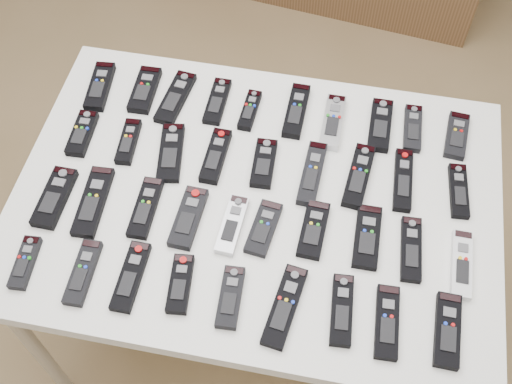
% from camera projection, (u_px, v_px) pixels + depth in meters
% --- Properties ---
extents(ground, '(4.00, 4.00, 0.00)m').
position_uv_depth(ground, '(220.00, 298.00, 2.34)').
color(ground, olive).
rests_on(ground, ground).
extents(table, '(1.25, 0.88, 0.78)m').
position_uv_depth(table, '(256.00, 208.00, 1.70)').
color(table, white).
rests_on(table, ground).
extents(remote_0, '(0.07, 0.18, 0.02)m').
position_uv_depth(remote_0, '(100.00, 86.00, 1.85)').
color(remote_0, black).
rests_on(remote_0, table).
extents(remote_1, '(0.07, 0.17, 0.02)m').
position_uv_depth(remote_1, '(145.00, 90.00, 1.84)').
color(remote_1, black).
rests_on(remote_1, table).
extents(remote_2, '(0.08, 0.20, 0.02)m').
position_uv_depth(remote_2, '(176.00, 98.00, 1.83)').
color(remote_2, black).
rests_on(remote_2, table).
extents(remote_3, '(0.05, 0.16, 0.02)m').
position_uv_depth(remote_3, '(217.00, 101.00, 1.82)').
color(remote_3, black).
rests_on(remote_3, table).
extents(remote_4, '(0.05, 0.14, 0.02)m').
position_uv_depth(remote_4, '(250.00, 110.00, 1.80)').
color(remote_4, black).
rests_on(remote_4, table).
extents(remote_5, '(0.05, 0.19, 0.02)m').
position_uv_depth(remote_5, '(296.00, 111.00, 1.80)').
color(remote_5, black).
rests_on(remote_5, table).
extents(remote_6, '(0.05, 0.18, 0.02)m').
position_uv_depth(remote_6, '(333.00, 122.00, 1.78)').
color(remote_6, '#B7B7BC').
rests_on(remote_6, table).
extents(remote_7, '(0.06, 0.18, 0.02)m').
position_uv_depth(remote_7, '(380.00, 125.00, 1.77)').
color(remote_7, black).
rests_on(remote_7, table).
extents(remote_8, '(0.05, 0.16, 0.02)m').
position_uv_depth(remote_8, '(413.00, 128.00, 1.76)').
color(remote_8, black).
rests_on(remote_8, table).
extents(remote_9, '(0.07, 0.16, 0.02)m').
position_uv_depth(remote_9, '(457.00, 136.00, 1.75)').
color(remote_9, black).
rests_on(remote_9, table).
extents(remote_10, '(0.06, 0.15, 0.02)m').
position_uv_depth(remote_10, '(82.00, 133.00, 1.75)').
color(remote_10, black).
rests_on(remote_10, table).
extents(remote_11, '(0.05, 0.15, 0.02)m').
position_uv_depth(remote_11, '(128.00, 142.00, 1.74)').
color(remote_11, black).
rests_on(remote_11, table).
extents(remote_12, '(0.09, 0.19, 0.02)m').
position_uv_depth(remote_12, '(171.00, 153.00, 1.72)').
color(remote_12, black).
rests_on(remote_12, table).
extents(remote_13, '(0.05, 0.17, 0.02)m').
position_uv_depth(remote_13, '(216.00, 156.00, 1.71)').
color(remote_13, black).
rests_on(remote_13, table).
extents(remote_14, '(0.06, 0.15, 0.02)m').
position_uv_depth(remote_14, '(264.00, 163.00, 1.70)').
color(remote_14, black).
rests_on(remote_14, table).
extents(remote_15, '(0.06, 0.20, 0.02)m').
position_uv_depth(remote_15, '(312.00, 174.00, 1.68)').
color(remote_15, black).
rests_on(remote_15, table).
extents(remote_16, '(0.07, 0.20, 0.02)m').
position_uv_depth(remote_16, '(359.00, 176.00, 1.67)').
color(remote_16, black).
rests_on(remote_16, table).
extents(remote_17, '(0.05, 0.19, 0.02)m').
position_uv_depth(remote_17, '(403.00, 180.00, 1.67)').
color(remote_17, black).
rests_on(remote_17, table).
extents(remote_18, '(0.06, 0.16, 0.02)m').
position_uv_depth(remote_18, '(459.00, 191.00, 1.65)').
color(remote_18, black).
rests_on(remote_18, table).
extents(remote_19, '(0.06, 0.18, 0.02)m').
position_uv_depth(remote_19, '(55.00, 197.00, 1.64)').
color(remote_19, black).
rests_on(remote_19, table).
extents(remote_20, '(0.07, 0.21, 0.02)m').
position_uv_depth(remote_20, '(93.00, 202.00, 1.63)').
color(remote_20, black).
rests_on(remote_20, table).
extents(remote_21, '(0.05, 0.18, 0.02)m').
position_uv_depth(remote_21, '(146.00, 208.00, 1.62)').
color(remote_21, black).
rests_on(remote_21, table).
extents(remote_22, '(0.06, 0.18, 0.02)m').
position_uv_depth(remote_22, '(188.00, 218.00, 1.60)').
color(remote_22, black).
rests_on(remote_22, table).
extents(remote_23, '(0.06, 0.17, 0.02)m').
position_uv_depth(remote_23, '(232.00, 225.00, 1.59)').
color(remote_23, '#B7B7BC').
rests_on(remote_23, table).
extents(remote_24, '(0.07, 0.16, 0.02)m').
position_uv_depth(remote_24, '(264.00, 228.00, 1.59)').
color(remote_24, black).
rests_on(remote_24, table).
extents(remote_25, '(0.07, 0.16, 0.02)m').
position_uv_depth(remote_25, '(314.00, 230.00, 1.58)').
color(remote_25, black).
rests_on(remote_25, table).
extents(remote_26, '(0.06, 0.17, 0.02)m').
position_uv_depth(remote_26, '(367.00, 237.00, 1.57)').
color(remote_26, black).
rests_on(remote_26, table).
extents(remote_27, '(0.06, 0.18, 0.02)m').
position_uv_depth(remote_27, '(411.00, 249.00, 1.55)').
color(remote_27, black).
rests_on(remote_27, table).
extents(remote_28, '(0.05, 0.18, 0.02)m').
position_uv_depth(remote_28, '(461.00, 264.00, 1.53)').
color(remote_28, silver).
rests_on(remote_28, table).
extents(remote_29, '(0.05, 0.14, 0.02)m').
position_uv_depth(remote_29, '(25.00, 263.00, 1.53)').
color(remote_29, black).
rests_on(remote_29, table).
extents(remote_30, '(0.05, 0.17, 0.02)m').
position_uv_depth(remote_30, '(83.00, 272.00, 1.52)').
color(remote_30, black).
rests_on(remote_30, table).
extents(remote_31, '(0.05, 0.18, 0.02)m').
position_uv_depth(remote_31, '(131.00, 276.00, 1.51)').
color(remote_31, black).
rests_on(remote_31, table).
extents(remote_32, '(0.06, 0.15, 0.02)m').
position_uv_depth(remote_32, '(180.00, 284.00, 1.50)').
color(remote_32, black).
rests_on(remote_32, table).
extents(remote_33, '(0.06, 0.15, 0.02)m').
position_uv_depth(remote_33, '(230.00, 297.00, 1.48)').
color(remote_33, black).
rests_on(remote_33, table).
extents(remote_34, '(0.08, 0.21, 0.02)m').
position_uv_depth(remote_34, '(285.00, 306.00, 1.47)').
color(remote_34, black).
rests_on(remote_34, table).
extents(remote_35, '(0.06, 0.17, 0.02)m').
position_uv_depth(remote_35, '(342.00, 310.00, 1.47)').
color(remote_35, black).
rests_on(remote_35, table).
extents(remote_36, '(0.06, 0.18, 0.02)m').
position_uv_depth(remote_36, '(387.00, 322.00, 1.45)').
color(remote_36, black).
rests_on(remote_36, table).
extents(remote_37, '(0.06, 0.18, 0.02)m').
position_uv_depth(remote_37, '(447.00, 330.00, 1.44)').
color(remote_37, black).
rests_on(remote_37, table).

